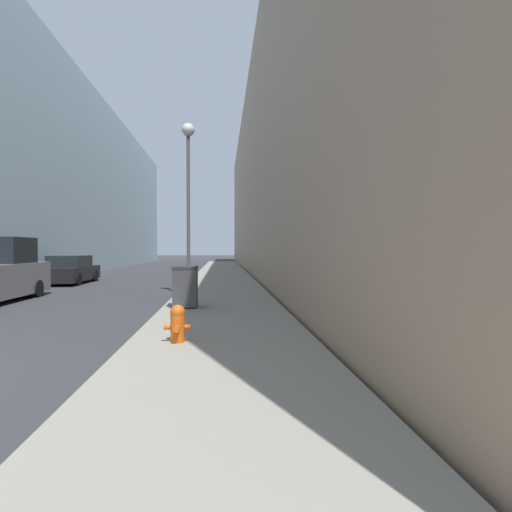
{
  "coord_description": "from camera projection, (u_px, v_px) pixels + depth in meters",
  "views": [
    {
      "loc": [
        5.5,
        -5.01,
        1.83
      ],
      "look_at": [
        7.36,
        16.92,
        1.4
      ],
      "focal_mm": 28.0,
      "sensor_mm": 36.0,
      "label": 1
    }
  ],
  "objects": [
    {
      "name": "building_left_glass",
      "position": [
        8.0,
        177.0,
        29.46
      ],
      "size": [
        12.0,
        60.0,
        14.2
      ],
      "color": "#99B7C6",
      "rests_on": "ground"
    },
    {
      "name": "lamppost",
      "position": [
        188.0,
        177.0,
        14.93
      ],
      "size": [
        0.49,
        0.49,
        6.38
      ],
      "color": "#4C4C51",
      "rests_on": "sidewalk_right"
    },
    {
      "name": "building_right_stone",
      "position": [
        322.0,
        181.0,
        31.45
      ],
      "size": [
        12.0,
        60.0,
        14.22
      ],
      "color": "#9E7F66",
      "rests_on": "ground"
    },
    {
      "name": "trash_bin",
      "position": [
        185.0,
        286.0,
        11.44
      ],
      "size": [
        0.7,
        0.7,
        1.19
      ],
      "color": "#3D3D42",
      "rests_on": "sidewalk_right"
    },
    {
      "name": "fire_hydrant",
      "position": [
        178.0,
        323.0,
        7.21
      ],
      "size": [
        0.5,
        0.38,
        0.67
      ],
      "color": "#D15614",
      "rests_on": "sidewalk_right"
    },
    {
      "name": "sidewalk_right",
      "position": [
        223.0,
        279.0,
        22.95
      ],
      "size": [
        3.5,
        60.0,
        0.13
      ],
      "color": "gray",
      "rests_on": "ground"
    },
    {
      "name": "parked_sedan_near",
      "position": [
        70.0,
        270.0,
        20.71
      ],
      "size": [
        1.88,
        4.31,
        1.45
      ],
      "color": "black",
      "rests_on": "ground"
    }
  ]
}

